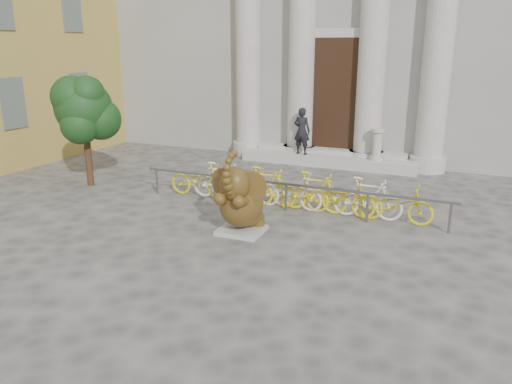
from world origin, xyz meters
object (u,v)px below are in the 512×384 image
at_px(elephant_statue, 241,203).
at_px(pedestrian, 302,131).
at_px(tree, 84,110).
at_px(bike_rack, 290,189).

distance_m(elephant_statue, pedestrian, 6.84).
xyz_separation_m(elephant_statue, tree, (-5.69, 1.74, 1.51)).
relative_size(elephant_statue, tree, 0.60).
height_order(elephant_statue, tree, tree).
bearing_deg(pedestrian, elephant_statue, 102.28).
relative_size(elephant_statue, bike_rack, 0.24).
bearing_deg(bike_rack, elephant_statue, -100.76).
xyz_separation_m(bike_rack, tree, (-6.07, -0.30, 1.71)).
bearing_deg(pedestrian, tree, 51.12).
distance_m(bike_rack, pedestrian, 4.93).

